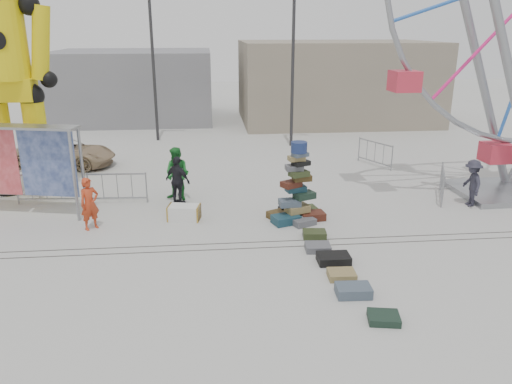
{
  "coord_description": "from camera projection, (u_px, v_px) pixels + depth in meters",
  "views": [
    {
      "loc": [
        -1.28,
        -12.06,
        5.89
      ],
      "look_at": [
        0.04,
        1.42,
        1.38
      ],
      "focal_mm": 35.0,
      "sensor_mm": 36.0,
      "label": 1
    }
  ],
  "objects": [
    {
      "name": "row_case_2",
      "position": [
        334.0,
        259.0,
        13.04
      ],
      "size": [
        0.85,
        0.59,
        0.23
      ],
      "primitive_type": "cube",
      "rotation": [
        0.0,
        0.0,
        -0.01
      ],
      "color": "black",
      "rests_on": "ground"
    },
    {
      "name": "row_case_5",
      "position": [
        384.0,
        318.0,
        10.45
      ],
      "size": [
        0.74,
        0.65,
        0.16
      ],
      "primitive_type": "cube",
      "rotation": [
        0.0,
        0.0,
        -0.19
      ],
      "color": "#1A3024",
      "rests_on": "ground"
    },
    {
      "name": "ground",
      "position": [
        260.0,
        257.0,
        13.36
      ],
      "size": [
        90.0,
        90.0,
        0.0
      ],
      "primitive_type": "plane",
      "color": "#9E9E99",
      "rests_on": "ground"
    },
    {
      "name": "pedestrian_grey",
      "position": [
        472.0,
        183.0,
        17.01
      ],
      "size": [
        0.68,
        1.09,
        1.62
      ],
      "primitive_type": "imported",
      "rotation": [
        0.0,
        0.0,
        -1.65
      ],
      "color": "#282734",
      "rests_on": "ground"
    },
    {
      "name": "barricade_dummy_b",
      "position": [
        46.0,
        189.0,
        17.25
      ],
      "size": [
        2.0,
        0.24,
        1.1
      ],
      "primitive_type": null,
      "rotation": [
        0.0,
        0.0,
        -0.07
      ],
      "color": "gray",
      "rests_on": "ground"
    },
    {
      "name": "track_line_near",
      "position": [
        257.0,
        248.0,
        13.93
      ],
      "size": [
        40.0,
        0.04,
        0.01
      ],
      "primitive_type": "cube",
      "color": "#47443F",
      "rests_on": "ground"
    },
    {
      "name": "row_case_3",
      "position": [
        342.0,
        275.0,
        12.25
      ],
      "size": [
        0.69,
        0.56,
        0.18
      ],
      "primitive_type": "cube",
      "rotation": [
        0.0,
        0.0,
        -0.04
      ],
      "color": "olive",
      "rests_on": "ground"
    },
    {
      "name": "lamp_post_left",
      "position": [
        155.0,
        55.0,
        25.75
      ],
      "size": [
        1.41,
        0.25,
        8.0
      ],
      "color": "#2D2D30",
      "rests_on": "ground"
    },
    {
      "name": "row_case_0",
      "position": [
        315.0,
        234.0,
        14.59
      ],
      "size": [
        0.71,
        0.54,
        0.21
      ],
      "primitive_type": "cube",
      "rotation": [
        0.0,
        0.0,
        -0.1
      ],
      "color": "#344020",
      "rests_on": "ground"
    },
    {
      "name": "building_right",
      "position": [
        335.0,
        82.0,
        32.11
      ],
      "size": [
        12.0,
        8.0,
        5.0
      ],
      "primitive_type": "cube",
      "color": "gray",
      "rests_on": "ground"
    },
    {
      "name": "row_case_4",
      "position": [
        353.0,
        291.0,
        11.45
      ],
      "size": [
        0.82,
        0.57,
        0.25
      ],
      "primitive_type": "cube",
      "rotation": [
        0.0,
        0.0,
        -0.04
      ],
      "color": "#4A596B",
      "rests_on": "ground"
    },
    {
      "name": "parked_suv",
      "position": [
        65.0,
        153.0,
        21.89
      ],
      "size": [
        4.6,
        2.77,
        1.2
      ],
      "primitive_type": "imported",
      "rotation": [
        0.0,
        0.0,
        1.38
      ],
      "color": "tan",
      "rests_on": "ground"
    },
    {
      "name": "pedestrian_black",
      "position": [
        178.0,
        181.0,
        17.09
      ],
      "size": [
        1.05,
        0.93,
        1.71
      ],
      "primitive_type": "imported",
      "rotation": [
        0.0,
        0.0,
        2.5
      ],
      "color": "black",
      "rests_on": "ground"
    },
    {
      "name": "banner_scaffold",
      "position": [
        17.0,
        148.0,
        15.73
      ],
      "size": [
        4.15,
        1.57,
        2.96
      ],
      "rotation": [
        0.0,
        0.0,
        -0.22
      ],
      "color": "gray",
      "rests_on": "ground"
    },
    {
      "name": "pedestrian_red",
      "position": [
        90.0,
        204.0,
        15.02
      ],
      "size": [
        0.7,
        0.67,
        1.62
      ],
      "primitive_type": "imported",
      "rotation": [
        0.0,
        0.0,
        0.65
      ],
      "color": "#B6371A",
      "rests_on": "ground"
    },
    {
      "name": "pedestrian_green",
      "position": [
        177.0,
        174.0,
        17.55
      ],
      "size": [
        1.14,
        1.05,
        1.89
      ],
      "primitive_type": "imported",
      "rotation": [
        0.0,
        0.0,
        -0.46
      ],
      "color": "#1C7129",
      "rests_on": "ground"
    },
    {
      "name": "steamer_trunk",
      "position": [
        184.0,
        213.0,
        15.93
      ],
      "size": [
        1.09,
        0.75,
        0.47
      ],
      "primitive_type": "cube",
      "rotation": [
        0.0,
        0.0,
        -0.18
      ],
      "color": "silver",
      "rests_on": "ground"
    },
    {
      "name": "row_case_1",
      "position": [
        318.0,
        247.0,
        13.76
      ],
      "size": [
        0.72,
        0.59,
        0.19
      ],
      "primitive_type": "cube",
      "rotation": [
        0.0,
        0.0,
        -0.07
      ],
      "color": "slate",
      "rests_on": "ground"
    },
    {
      "name": "barricade_wheel_back",
      "position": [
        375.0,
        154.0,
        22.02
      ],
      "size": [
        0.99,
        1.83,
        1.1
      ],
      "primitive_type": null,
      "rotation": [
        0.0,
        0.0,
        -1.1
      ],
      "color": "gray",
      "rests_on": "ground"
    },
    {
      "name": "building_left",
      "position": [
        135.0,
        85.0,
        32.89
      ],
      "size": [
        10.0,
        8.0,
        4.4
      ],
      "primitive_type": "cube",
      "color": "gray",
      "rests_on": "ground"
    },
    {
      "name": "barricade_dummy_a",
      "position": [
        11.0,
        184.0,
        17.75
      ],
      "size": [
        1.99,
        0.46,
        1.1
      ],
      "primitive_type": null,
      "rotation": [
        0.0,
        0.0,
        -0.18
      ],
      "color": "gray",
      "rests_on": "ground"
    },
    {
      "name": "suitcase_tower",
      "position": [
        297.0,
        198.0,
        15.79
      ],
      "size": [
        1.89,
        1.65,
        2.55
      ],
      "rotation": [
        0.0,
        0.0,
        0.27
      ],
      "color": "#1A4050",
      "rests_on": "ground"
    },
    {
      "name": "barricade_dummy_c",
      "position": [
        118.0,
        188.0,
        17.34
      ],
      "size": [
        2.0,
        0.22,
        1.1
      ],
      "primitive_type": null,
      "rotation": [
        0.0,
        0.0,
        -0.06
      ],
      "color": "gray",
      "rests_on": "ground"
    },
    {
      "name": "track_line_far",
      "position": [
        256.0,
        242.0,
        14.31
      ],
      "size": [
        40.0,
        0.04,
        0.01
      ],
      "primitive_type": "cube",
      "color": "#47443F",
      "rests_on": "ground"
    },
    {
      "name": "barricade_wheel_front",
      "position": [
        442.0,
        184.0,
        17.78
      ],
      "size": [
        0.88,
        1.88,
        1.1
      ],
      "primitive_type": null,
      "rotation": [
        0.0,
        0.0,
        1.16
      ],
      "color": "gray",
      "rests_on": "ground"
    },
    {
      "name": "lamp_post_right",
      "position": [
        295.0,
        56.0,
        24.51
      ],
      "size": [
        1.41,
        0.25,
        8.0
      ],
      "color": "#2D2D30",
      "rests_on": "ground"
    },
    {
      "name": "crash_test_dummy",
      "position": [
        9.0,
        73.0,
        17.18
      ],
      "size": [
        3.27,
        1.45,
        8.28
      ],
      "rotation": [
        0.0,
        0.0,
        0.02
      ],
      "color": "black",
      "rests_on": "ground"
    }
  ]
}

